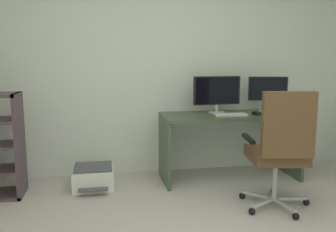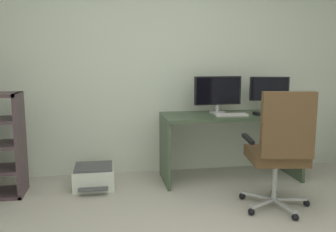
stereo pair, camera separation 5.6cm
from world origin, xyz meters
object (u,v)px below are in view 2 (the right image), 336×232
Objects in this scene: keyboard at (231,115)px; desk at (231,131)px; computer_mouse at (258,114)px; office_chair at (280,147)px; printer at (94,177)px; monitor_main at (218,92)px; monitor_secondary at (269,91)px.

desk is at bearing 73.78° from keyboard.
computer_mouse is at bearing -1.12° from keyboard.
office_chair is at bearing -76.22° from keyboard.
printer is at bearing 165.73° from computer_mouse.
monitor_main is at bearing 135.72° from computer_mouse.
desk is 0.45m from monitor_main.
office_chair is (-0.37, -1.02, -0.39)m from monitor_secondary.
office_chair is at bearing -77.03° from monitor_main.
desk is 3.41× the size of monitor_secondary.
printer is (-1.44, 0.06, -0.62)m from keyboard.
keyboard is (-0.04, -0.10, 0.20)m from desk.
computer_mouse is at bearing -2.60° from printer.
keyboard is 1.57m from printer.
keyboard is (0.08, -0.22, -0.22)m from monitor_main.
monitor_main reaches higher than keyboard.
desk is 0.35m from computer_mouse.
keyboard is 3.40× the size of computer_mouse.
computer_mouse is 0.22× the size of printer.
monitor_secondary is 0.61m from keyboard.
monitor_secondary is 0.41× the size of office_chair.
monitor_secondary is 0.96× the size of printer.
desk is at bearing -166.84° from monitor_secondary.
monitor_secondary is 1.15m from office_chair.
monitor_main is at bearing 102.97° from office_chair.
computer_mouse is 1.84m from printer.
office_chair is at bearing -28.50° from printer.
desk is at bearing 1.77° from printer.
keyboard is 0.32× the size of office_chair.
computer_mouse is at bearing -134.42° from monitor_secondary.
monitor_main is 1.58× the size of keyboard.
computer_mouse is at bearing -32.61° from monitor_main.
monitor_secondary reaches higher than keyboard.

